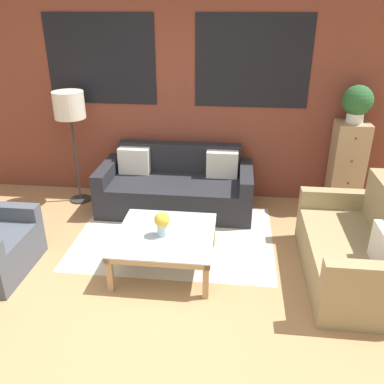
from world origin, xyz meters
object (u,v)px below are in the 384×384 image
(couch_dark, at_px, (176,188))
(coffee_table, at_px, (165,238))
(flower_vase, at_px, (162,222))
(drawer_cabinet, at_px, (346,167))
(settee_vintage, at_px, (356,251))
(floor_lamp, at_px, (69,109))
(potted_plant, at_px, (357,102))

(couch_dark, relative_size, coffee_table, 2.02)
(coffee_table, distance_m, flower_vase, 0.20)
(drawer_cabinet, bearing_deg, flower_vase, -142.35)
(settee_vintage, distance_m, drawer_cabinet, 1.59)
(settee_vintage, height_order, flower_vase, settee_vintage)
(couch_dark, relative_size, drawer_cabinet, 1.69)
(coffee_table, distance_m, drawer_cabinet, 2.59)
(couch_dark, xyz_separation_m, settee_vintage, (1.92, -1.33, 0.03))
(settee_vintage, xyz_separation_m, coffee_table, (-1.83, -0.00, 0.02))
(settee_vintage, relative_size, coffee_table, 1.59)
(couch_dark, height_order, floor_lamp, floor_lamp)
(flower_vase, bearing_deg, floor_lamp, 134.46)
(coffee_table, bearing_deg, drawer_cabinet, 37.27)
(floor_lamp, bearing_deg, couch_dark, -2.64)
(settee_vintage, relative_size, drawer_cabinet, 1.33)
(settee_vintage, distance_m, floor_lamp, 3.66)
(flower_vase, bearing_deg, drawer_cabinet, 37.65)
(coffee_table, bearing_deg, floor_lamp, 135.60)
(floor_lamp, height_order, potted_plant, potted_plant)
(couch_dark, bearing_deg, coffee_table, -86.22)
(couch_dark, xyz_separation_m, floor_lamp, (-1.34, 0.06, 0.97))
(settee_vintage, height_order, drawer_cabinet, drawer_cabinet)
(drawer_cabinet, bearing_deg, coffee_table, -142.73)
(coffee_table, bearing_deg, flower_vase, -117.98)
(coffee_table, bearing_deg, potted_plant, 37.27)
(drawer_cabinet, relative_size, potted_plant, 2.58)
(floor_lamp, relative_size, potted_plant, 3.32)
(couch_dark, bearing_deg, potted_plant, 6.06)
(drawer_cabinet, bearing_deg, couch_dark, -173.94)
(couch_dark, height_order, potted_plant, potted_plant)
(couch_dark, relative_size, potted_plant, 4.36)
(coffee_table, height_order, potted_plant, potted_plant)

